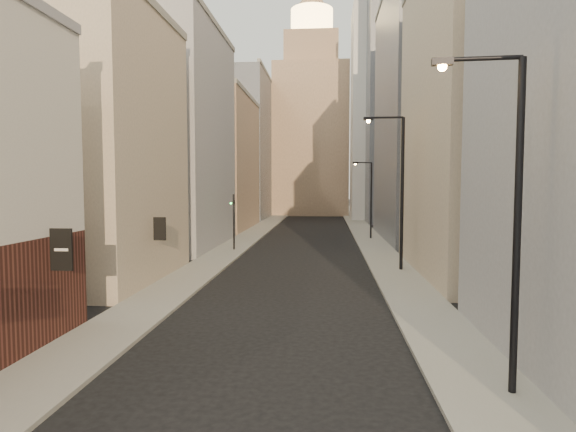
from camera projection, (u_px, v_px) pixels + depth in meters
The scene contains 15 objects.
sidewalk_left at pixel (256, 232), 57.87m from camera, with size 3.00×140.00×0.15m, color gray.
sidewalk_right at pixel (365, 233), 56.83m from camera, with size 3.00×140.00×0.15m, color gray.
left_bldg_beige at pixel (94, 149), 28.93m from camera, with size 8.00×12.00×16.00m, color tan.
left_bldg_grey at pixel (176, 140), 44.71m from camera, with size 8.00×16.00×20.00m, color gray.
left_bldg_tan at pixel (219, 164), 62.71m from camera, with size 8.00×18.00×17.00m, color #93755B.
left_bldg_wingrid at pixel (245, 148), 82.37m from camera, with size 8.00×20.00×24.00m, color gray.
right_bldg_beige at pixel (483, 120), 30.85m from camera, with size 8.00×16.00×20.00m, color tan.
right_bldg_wingrid at pixel (422, 116), 50.54m from camera, with size 8.00×20.00×26.00m, color gray.
highrise at pixel (427, 60), 77.06m from camera, with size 21.00×23.00×51.20m.
clock_tower at pixel (311, 123), 93.04m from camera, with size 14.00×14.00×44.90m.
white_tower at pixel (376, 106), 78.17m from camera, with size 8.00×8.00×41.50m.
streetlamp_near at pixel (509, 206), 13.01m from camera, with size 2.45×0.35×9.33m.
streetlamp_mid at pixel (398, 184), 32.05m from camera, with size 2.72×0.27×10.36m.
streetlamp_far at pixel (369, 196), 50.51m from camera, with size 2.07×0.81×8.17m.
traffic_light_left at pixel (234, 210), 42.05m from camera, with size 0.57×0.47×5.00m.
Camera 1 is at (2.01, -2.11, 5.92)m, focal length 30.00 mm.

